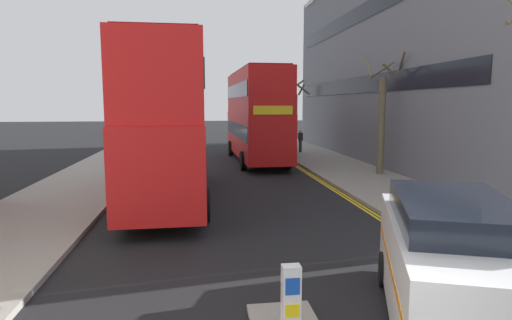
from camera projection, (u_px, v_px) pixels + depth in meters
sidewalk_right at (370, 181)px, 19.78m from camera, size 4.00×80.00×0.14m
sidewalk_left at (76, 188)px, 18.05m from camera, size 4.00×80.00×0.14m
kerb_line_outer at (340, 192)px, 17.55m from camera, size 0.10×56.00×0.01m
kerb_line_inner at (337, 192)px, 17.53m from camera, size 0.10×56.00×0.01m
keep_left_bollard at (291, 304)px, 6.46m from camera, size 0.36×0.28×1.11m
double_decker_bus_away at (167, 119)px, 15.91m from camera, size 2.92×10.84×5.64m
double_decker_bus_oncoming at (256, 113)px, 26.53m from camera, size 2.99×10.86×5.64m
taxi_minivan at (454, 267)px, 6.71m from camera, size 3.42×5.16×2.12m
pedestrian_far at (300, 140)px, 30.82m from camera, size 0.34×0.22×1.62m
street_tree_near at (294, 119)px, 28.81m from camera, size 1.84×1.82×5.22m
street_tree_far at (382, 118)px, 21.10m from camera, size 1.93×1.87×5.90m
street_tree_distant at (284, 111)px, 40.66m from camera, size 1.98×1.94×6.24m
townhouse_terrace_right at (434, 61)px, 26.98m from camera, size 10.08×28.00×12.52m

